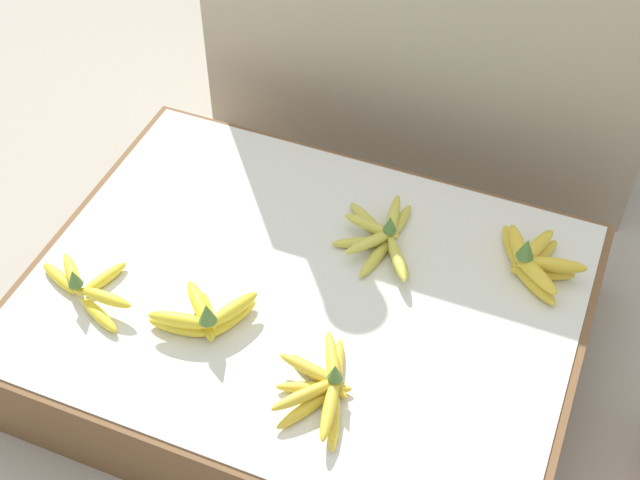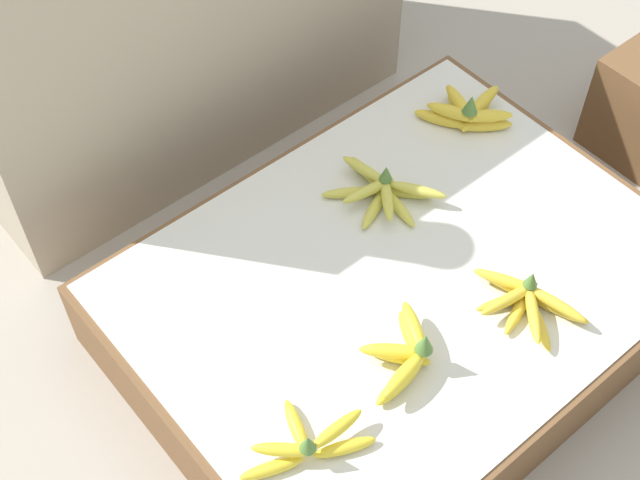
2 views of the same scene
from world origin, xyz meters
name	(u,v)px [view 2 (image 2 of 2)]	position (x,y,z in m)	size (l,w,h in m)	color
ground_plane	(395,326)	(0.00, 0.00, 0.00)	(10.00, 10.00, 0.00)	#A89E8E
display_platform	(398,301)	(0.00, 0.00, 0.10)	(1.12, 0.85, 0.20)	brown
banana_bunch_front_left	(307,444)	(-0.40, -0.18, 0.23)	(0.24, 0.18, 0.09)	yellow
banana_bunch_front_midleft	(405,354)	(-0.14, -0.16, 0.23)	(0.19, 0.15, 0.10)	yellow
banana_bunch_front_midright	(526,301)	(0.13, -0.22, 0.22)	(0.17, 0.24, 0.08)	gold
banana_bunch_middle_midright	(382,191)	(0.10, 0.18, 0.22)	(0.20, 0.24, 0.09)	gold
banana_bunch_middle_right	(468,112)	(0.42, 0.22, 0.23)	(0.20, 0.19, 0.11)	gold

